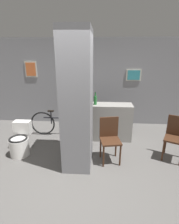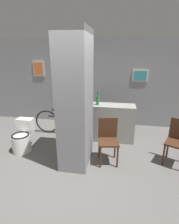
% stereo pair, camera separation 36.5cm
% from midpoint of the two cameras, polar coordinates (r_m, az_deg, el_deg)
% --- Properties ---
extents(ground_plane, '(14.00, 14.00, 0.00)m').
position_cam_midpoint_polar(ground_plane, '(3.56, -4.47, -19.17)').
color(ground_plane, '#5B5956').
extents(wall_back, '(8.00, 0.09, 2.60)m').
position_cam_midpoint_polar(wall_back, '(5.46, 1.86, 9.56)').
color(wall_back, gray).
rests_on(wall_back, ground_plane).
extents(pillar_center, '(0.57, 0.97, 2.60)m').
position_cam_midpoint_polar(pillar_center, '(3.37, -1.41, 3.59)').
color(pillar_center, gray).
rests_on(pillar_center, ground_plane).
extents(counter_shelf, '(1.49, 0.44, 0.95)m').
position_cam_midpoint_polar(counter_shelf, '(4.56, 7.36, -3.35)').
color(counter_shelf, gray).
rests_on(counter_shelf, ground_plane).
extents(toilet, '(0.42, 0.58, 0.71)m').
position_cam_midpoint_polar(toilet, '(4.32, -18.82, -8.19)').
color(toilet, white).
rests_on(toilet, ground_plane).
extents(chair_near_pillar, '(0.46, 0.46, 0.93)m').
position_cam_midpoint_polar(chair_near_pillar, '(3.65, 8.96, -8.50)').
color(chair_near_pillar, '#422616').
rests_on(chair_near_pillar, ground_plane).
extents(chair_by_doorway, '(0.53, 0.53, 0.93)m').
position_cam_midpoint_polar(chair_by_doorway, '(4.05, 29.19, -7.97)').
color(chair_by_doorway, '#422616').
rests_on(chair_by_doorway, ground_plane).
extents(bicycle, '(1.66, 0.42, 0.72)m').
position_cam_midpoint_polar(bicycle, '(4.87, -6.21, -3.40)').
color(bicycle, black).
rests_on(bicycle, ground_plane).
extents(bottle_tall, '(0.08, 0.08, 0.33)m').
position_cam_midpoint_polar(bottle_tall, '(4.34, 5.08, 3.89)').
color(bottle_tall, '#267233').
rests_on(bottle_tall, counter_shelf).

